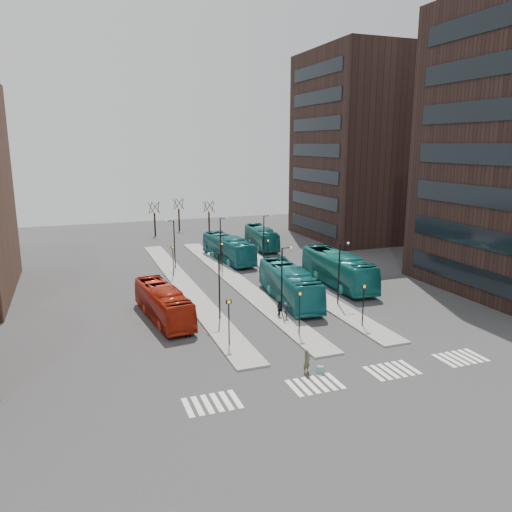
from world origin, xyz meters
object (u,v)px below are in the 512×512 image
object	(u,v)px
teal_bus_b	(228,249)
commuter_c	(286,311)
teal_bus_c	(338,269)
commuter_a	(187,327)
traveller	(307,361)
commuter_b	(280,309)
teal_bus_a	(289,284)
suitcase	(320,370)
teal_bus_d	(261,237)
red_bus	(163,303)

from	to	relation	value
teal_bus_b	commuter_c	xyz separation A→B (m)	(-2.02, -23.87, -0.96)
teal_bus_c	commuter_a	distance (m)	21.39
traveller	commuter_b	bearing A→B (deg)	48.01
teal_bus_a	commuter_b	world-z (taller)	teal_bus_a
teal_bus_b	commuter_b	world-z (taller)	teal_bus_b
teal_bus_b	suitcase	bearing A→B (deg)	-102.70
teal_bus_a	traveller	xyz separation A→B (m)	(-5.52, -15.29, -0.89)
teal_bus_a	commuter_c	distance (m)	5.56
teal_bus_d	traveller	bearing A→B (deg)	-101.01
teal_bus_a	suitcase	bearing A→B (deg)	-100.97
suitcase	traveller	world-z (taller)	traveller
teal_bus_a	teal_bus_d	world-z (taller)	teal_bus_a
red_bus	commuter_c	xyz separation A→B (m)	(10.30, -3.84, -0.78)
commuter_b	commuter_c	size ratio (longest dim) A/B	1.07
teal_bus_d	commuter_b	world-z (taller)	teal_bus_d
teal_bus_a	commuter_b	bearing A→B (deg)	-118.13
suitcase	commuter_b	size ratio (longest dim) A/B	0.34
teal_bus_a	teal_bus_d	size ratio (longest dim) A/B	1.11
teal_bus_a	red_bus	bearing A→B (deg)	-169.78
commuter_b	commuter_c	xyz separation A→B (m)	(0.36, -0.56, -0.05)
suitcase	teal_bus_c	size ratio (longest dim) A/B	0.04
red_bus	commuter_b	size ratio (longest dim) A/B	6.90
red_bus	teal_bus_c	xyz separation A→B (m)	(20.31, 4.52, 0.30)
teal_bus_b	teal_bus_d	world-z (taller)	teal_bus_b
red_bus	commuter_a	bearing A→B (deg)	-83.77
teal_bus_b	commuter_c	distance (m)	23.98
teal_bus_a	teal_bus_c	size ratio (longest dim) A/B	0.96
teal_bus_b	commuter_a	size ratio (longest dim) A/B	8.13
suitcase	teal_bus_b	xyz separation A→B (m)	(4.20, 34.71, 1.42)
commuter_a	teal_bus_d	bearing A→B (deg)	-106.57
commuter_c	teal_bus_b	bearing A→B (deg)	-170.51
teal_bus_d	traveller	world-z (taller)	teal_bus_d
red_bus	commuter_b	distance (m)	10.49
suitcase	teal_bus_d	xyz separation A→B (m)	(11.55, 41.41, 1.30)
suitcase	teal_bus_c	world-z (taller)	teal_bus_c
teal_bus_d	traveller	xyz separation A→B (m)	(-12.38, -41.00, -0.71)
commuter_c	teal_bus_d	bearing A→B (deg)	177.29
teal_bus_d	commuter_c	world-z (taller)	teal_bus_d
red_bus	commuter_b	world-z (taller)	red_bus
suitcase	commuter_a	bearing A→B (deg)	146.33
teal_bus_d	commuter_a	size ratio (longest dim) A/B	7.51
suitcase	traveller	bearing A→B (deg)	174.87
teal_bus_a	teal_bus_b	world-z (taller)	teal_bus_a
teal_bus_a	commuter_c	bearing A→B (deg)	-111.70
commuter_b	teal_bus_a	bearing A→B (deg)	-38.90
teal_bus_b	commuter_b	distance (m)	23.45
teal_bus_d	red_bus	bearing A→B (deg)	-120.57
teal_bus_c	commuter_a	world-z (taller)	teal_bus_c
teal_bus_b	teal_bus_d	xyz separation A→B (m)	(7.35, 6.70, -0.13)
commuter_b	suitcase	bearing A→B (deg)	165.86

